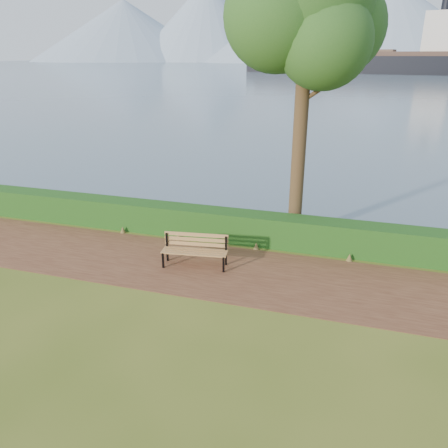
% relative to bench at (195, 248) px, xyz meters
% --- Properties ---
extents(ground, '(140.00, 140.00, 0.00)m').
position_rel_bench_xyz_m(ground, '(-0.12, -0.44, -0.55)').
color(ground, '#4C5E1B').
rests_on(ground, ground).
extents(path, '(40.00, 3.40, 0.01)m').
position_rel_bench_xyz_m(path, '(-0.12, -0.14, -0.55)').
color(path, '#532B1C').
rests_on(path, ground).
extents(hedge, '(32.00, 0.85, 1.00)m').
position_rel_bench_xyz_m(hedge, '(-0.12, 2.16, -0.05)').
color(hedge, '#184112').
rests_on(hedge, ground).
extents(water, '(700.00, 510.00, 0.00)m').
position_rel_bench_xyz_m(water, '(-0.12, 259.56, -0.55)').
color(water, '#465C70').
rests_on(water, ground).
extents(mountains, '(585.00, 190.00, 70.00)m').
position_rel_bench_xyz_m(mountains, '(-9.30, 405.61, 27.14)').
color(mountains, '#859AB1').
rests_on(mountains, ground).
extents(bench, '(1.98, 0.82, 0.96)m').
position_rel_bench_xyz_m(bench, '(0.00, 0.00, 0.00)').
color(bench, black).
rests_on(bench, ground).
extents(tree, '(4.55, 4.17, 9.51)m').
position_rel_bench_xyz_m(tree, '(2.47, 2.95, 6.52)').
color(tree, '#372416').
rests_on(tree, ground).
extents(cargo_ship, '(78.13, 27.61, 23.46)m').
position_rel_bench_xyz_m(cargo_ship, '(4.09, 152.48, 2.94)').
color(cargo_ship, black).
rests_on(cargo_ship, ground).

